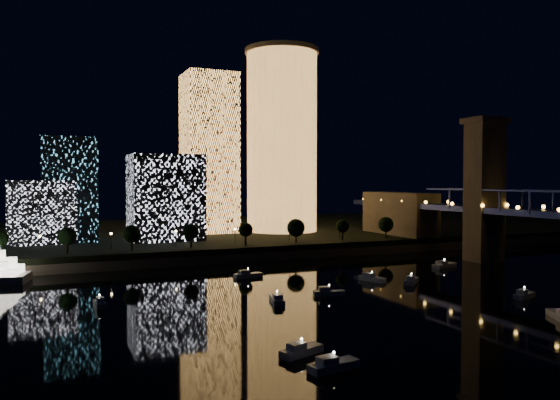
% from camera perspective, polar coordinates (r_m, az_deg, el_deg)
% --- Properties ---
extents(ground, '(520.00, 520.00, 0.00)m').
position_cam_1_polar(ground, '(126.17, 14.67, -10.91)').
color(ground, black).
rests_on(ground, ground).
extents(far_bank, '(420.00, 160.00, 5.00)m').
position_cam_1_polar(far_bank, '(269.15, -6.73, -3.46)').
color(far_bank, black).
rests_on(far_bank, ground).
extents(seawall, '(420.00, 6.00, 3.00)m').
position_cam_1_polar(seawall, '(196.16, -0.25, -5.78)').
color(seawall, '#6B5E4C').
rests_on(seawall, ground).
extents(tower_cylindrical, '(34.00, 34.00, 83.12)m').
position_cam_1_polar(tower_cylindrical, '(251.89, 0.20, 6.24)').
color(tower_cylindrical, '#FFAC51').
rests_on(tower_cylindrical, far_bank).
extents(tower_rectangular, '(22.28, 22.28, 70.89)m').
position_cam_1_polar(tower_rectangular, '(248.09, -7.42, 4.85)').
color(tower_rectangular, '#FFAC51').
rests_on(tower_rectangular, far_bank).
extents(midrise_blocks, '(99.42, 34.85, 39.49)m').
position_cam_1_polar(midrise_blocks, '(221.10, -20.14, 0.09)').
color(midrise_blocks, silver).
rests_on(midrise_blocks, far_bank).
extents(motorboats, '(129.70, 81.87, 2.78)m').
position_cam_1_polar(motorboats, '(137.00, 11.37, -9.51)').
color(motorboats, silver).
rests_on(motorboats, ground).
extents(esplanade_trees, '(166.40, 6.91, 8.95)m').
position_cam_1_polar(esplanade_trees, '(189.92, -11.23, -3.35)').
color(esplanade_trees, black).
rests_on(esplanade_trees, far_bank).
extents(street_lamps, '(132.70, 0.70, 5.65)m').
position_cam_1_polar(street_lamps, '(196.45, -10.83, -3.59)').
color(street_lamps, black).
rests_on(street_lamps, far_bank).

